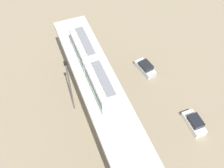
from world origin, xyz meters
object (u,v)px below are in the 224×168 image
at_px(parked_car_white, 194,123).
at_px(parked_car_silver, 145,68).
at_px(signal_post, 70,85).
at_px(train, 94,67).

bearing_deg(parked_car_white, parked_car_silver, -81.32).
height_order(parked_car_silver, signal_post, signal_post).
xyz_separation_m(parked_car_silver, parked_car_white, (-1.90, 12.60, 0.00)).
xyz_separation_m(train, signal_post, (3.40, -1.21, -3.70)).
distance_m(parked_car_silver, signal_post, 15.06).
xyz_separation_m(train, parked_car_silver, (-10.43, -4.31, -8.79)).
xyz_separation_m(parked_car_silver, signal_post, (13.83, 3.10, 5.08)).
distance_m(parked_car_silver, parked_car_white, 12.74).
bearing_deg(signal_post, parked_car_white, 148.88).
relative_size(parked_car_white, signal_post, 0.40).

